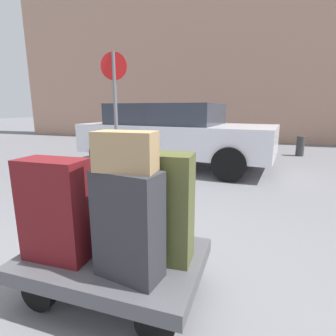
% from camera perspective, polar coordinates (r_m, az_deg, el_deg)
% --- Properties ---
extents(ground_plane, '(60.00, 60.00, 0.00)m').
position_cam_1_polar(ground_plane, '(2.18, -11.02, -25.01)').
color(ground_plane, slate).
extents(building_facade_brick, '(24.00, 1.20, 9.12)m').
position_cam_1_polar(building_facade_brick, '(12.09, 25.92, 27.03)').
color(building_facade_brick, tan).
rests_on(building_facade_brick, ground_plane).
extents(luggage_cart, '(1.22, 0.83, 0.34)m').
position_cam_1_polar(luggage_cart, '(2.03, -11.36, -18.97)').
color(luggage_cart, '#4C4C51').
rests_on(luggage_cart, ground_plane).
extents(suitcase_charcoal_stacked_top, '(0.42, 0.26, 0.65)m').
position_cam_1_polar(suitcase_charcoal_stacked_top, '(1.60, -8.47, -11.96)').
color(suitcase_charcoal_stacked_top, '#2D2D33').
rests_on(suitcase_charcoal_stacked_top, luggage_cart).
extents(suitcase_navy_rear_left, '(0.61, 0.44, 0.25)m').
position_cam_1_polar(suitcase_navy_rear_left, '(2.12, -11.70, -11.57)').
color(suitcase_navy_rear_left, '#191E47').
rests_on(suitcase_navy_rear_left, luggage_cart).
extents(suitcase_maroon_rear_right, '(0.44, 0.23, 0.67)m').
position_cam_1_polar(suitcase_maroon_rear_right, '(1.91, -22.80, -8.23)').
color(suitcase_maroon_rear_right, maroon).
rests_on(suitcase_maroon_rear_right, luggage_cart).
extents(suitcase_olive_front_right, '(0.39, 0.24, 0.71)m').
position_cam_1_polar(suitcase_olive_front_right, '(1.75, -1.09, -8.44)').
color(suitcase_olive_front_right, '#4C5128').
rests_on(suitcase_olive_front_right, luggage_cart).
extents(duffel_bag_tan_topmost_pile, '(0.34, 0.19, 0.22)m').
position_cam_1_polar(duffel_bag_tan_topmost_pile, '(1.48, -9.01, 3.49)').
color(duffel_bag_tan_topmost_pile, '#9E7F56').
rests_on(duffel_bag_tan_topmost_pile, suitcase_charcoal_stacked_top).
extents(parked_car, '(4.47, 2.29, 1.42)m').
position_cam_1_polar(parked_car, '(6.21, 1.20, 7.46)').
color(parked_car, silver).
rests_on(parked_car, ground_plane).
extents(bollard_kerb_near, '(0.21, 0.21, 0.55)m').
position_cam_1_polar(bollard_kerb_near, '(8.39, 26.30, 4.20)').
color(bollard_kerb_near, '#383838').
rests_on(bollard_kerb_near, ground_plane).
extents(no_parking_sign, '(0.49, 0.11, 2.33)m').
position_cam_1_polar(no_parking_sign, '(5.31, -11.16, 13.69)').
color(no_parking_sign, slate).
rests_on(no_parking_sign, ground_plane).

